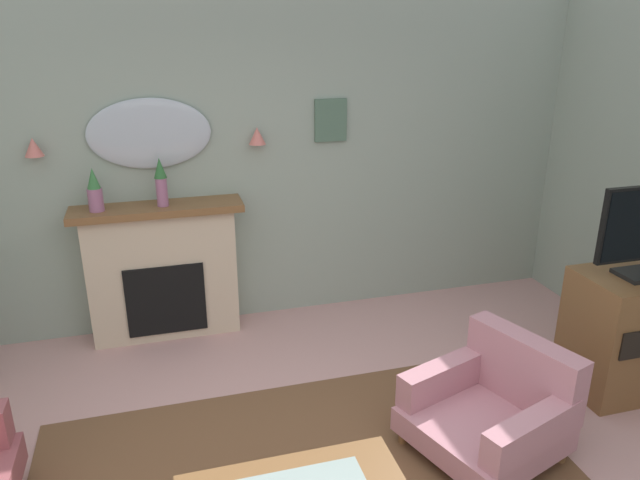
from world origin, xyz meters
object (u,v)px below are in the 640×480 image
(fireplace, at_px, (163,273))
(mantel_vase_centre, at_px, (95,191))
(framed_picture, at_px, (331,120))
(wall_sconce_left, at_px, (33,147))
(wall_sconce_right, at_px, (257,136))
(tv_cabinet, at_px, (630,332))
(wall_mirror, at_px, (150,134))
(armchair_near_fireplace, at_px, (495,406))
(mantel_vase_left, at_px, (161,181))

(fireplace, distance_m, mantel_vase_centre, 0.87)
(framed_picture, bearing_deg, wall_sconce_left, -178.54)
(fireplace, relative_size, wall_sconce_right, 9.71)
(wall_sconce_right, relative_size, framed_picture, 0.39)
(mantel_vase_centre, relative_size, wall_sconce_left, 2.44)
(framed_picture, xyz_separation_m, tv_cabinet, (1.69, -1.88, -1.30))
(fireplace, relative_size, framed_picture, 3.78)
(mantel_vase_centre, bearing_deg, fireplace, 3.60)
(mantel_vase_centre, height_order, framed_picture, framed_picture)
(wall_mirror, bearing_deg, wall_sconce_right, -3.37)
(fireplace, xyz_separation_m, tv_cabinet, (3.19, -1.73, -0.12))
(mantel_vase_centre, xyz_separation_m, wall_sconce_left, (-0.40, 0.12, 0.34))
(wall_mirror, height_order, armchair_near_fireplace, wall_mirror)
(mantel_vase_left, xyz_separation_m, tv_cabinet, (3.14, -1.70, -0.92))
(fireplace, relative_size, armchair_near_fireplace, 1.32)
(wall_mirror, xyz_separation_m, framed_picture, (1.50, 0.01, 0.04))
(armchair_near_fireplace, height_order, tv_cabinet, tv_cabinet)
(wall_mirror, xyz_separation_m, tv_cabinet, (3.19, -1.87, -1.26))
(tv_cabinet, bearing_deg, mantel_vase_centre, 154.95)
(wall_sconce_left, xyz_separation_m, framed_picture, (2.35, 0.06, 0.09))
(wall_sconce_left, bearing_deg, framed_picture, 1.46)
(mantel_vase_centre, relative_size, armchair_near_fireplace, 0.33)
(wall_mirror, bearing_deg, mantel_vase_left, -73.61)
(framed_picture, bearing_deg, wall_mirror, -179.62)
(framed_picture, bearing_deg, tv_cabinet, -48.10)
(wall_sconce_right, relative_size, tv_cabinet, 0.16)
(wall_mirror, xyz_separation_m, armchair_near_fireplace, (1.90, -2.21, -1.40))
(fireplace, height_order, armchair_near_fireplace, fireplace)
(wall_sconce_right, bearing_deg, mantel_vase_left, -171.47)
(mantel_vase_centre, relative_size, framed_picture, 0.95)
(mantel_vase_left, bearing_deg, fireplace, 150.47)
(fireplace, distance_m, tv_cabinet, 3.63)
(framed_picture, distance_m, armchair_near_fireplace, 2.68)
(armchair_near_fireplace, bearing_deg, tv_cabinet, 14.80)
(mantel_vase_left, relative_size, wall_mirror, 0.41)
(framed_picture, distance_m, tv_cabinet, 2.84)
(mantel_vase_centre, height_order, wall_sconce_right, wall_sconce_right)
(mantel_vase_centre, height_order, mantel_vase_left, mantel_vase_left)
(wall_sconce_right, bearing_deg, tv_cabinet, -37.91)
(wall_sconce_right, height_order, armchair_near_fireplace, wall_sconce_right)
(wall_sconce_left, relative_size, armchair_near_fireplace, 0.14)
(mantel_vase_centre, distance_m, armchair_near_fireplace, 3.27)
(wall_sconce_right, xyz_separation_m, framed_picture, (0.65, 0.06, 0.09))
(wall_sconce_left, bearing_deg, mantel_vase_left, -7.59)
(mantel_vase_left, bearing_deg, wall_mirror, 106.39)
(tv_cabinet, bearing_deg, fireplace, 151.53)
(mantel_vase_centre, bearing_deg, mantel_vase_left, -0.00)
(mantel_vase_left, xyz_separation_m, framed_picture, (1.45, 0.18, 0.38))
(framed_picture, height_order, tv_cabinet, framed_picture)
(fireplace, bearing_deg, mantel_vase_left, -29.53)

